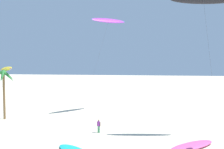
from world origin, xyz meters
The scene contains 5 objects.
palm_tree_3 centered at (-15.72, 30.86, 6.37)m, with size 4.33×4.43×7.90m.
flying_kite_0 centered at (-0.05, 39.34, 16.70)m, with size 6.81×9.19×17.45m.
flying_kite_2 centered at (-16.74, 33.26, 7.99)m, with size 6.09×9.87×8.60m.
grounded_kite_3 centered at (11.53, 21.77, 0.22)m, with size 6.06×5.36×0.43m.
person_near_left centered at (0.64, 25.74, 0.94)m, with size 0.50×0.27×1.72m.
Camera 1 is at (6.39, -3.95, 9.30)m, focal length 37.90 mm.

